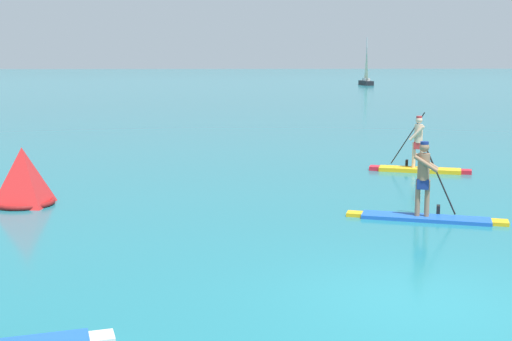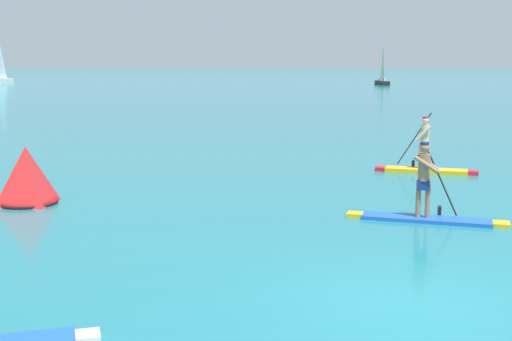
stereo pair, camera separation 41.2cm
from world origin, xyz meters
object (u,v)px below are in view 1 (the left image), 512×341
object	(u,v)px
paddleboarder_far_right	(419,161)
paddleboarder_mid_center	(426,201)
race_marker_buoy	(23,179)
sailboat_right_horizon	(366,78)

from	to	relation	value
paddleboarder_far_right	paddleboarder_mid_center	bearing A→B (deg)	93.52
paddleboarder_far_right	race_marker_buoy	distance (m)	11.86
paddleboarder_mid_center	sailboat_right_horizon	distance (m)	77.49
race_marker_buoy	sailboat_right_horizon	distance (m)	77.86
paddleboarder_mid_center	race_marker_buoy	xyz separation A→B (m)	(-9.28, 2.16, 0.22)
paddleboarder_far_right	sailboat_right_horizon	xyz separation A→B (m)	(14.09, 69.45, 0.60)
paddleboarder_far_right	sailboat_right_horizon	bearing A→B (deg)	-82.25
sailboat_right_horizon	paddleboarder_far_right	bearing A→B (deg)	-14.12
paddleboarder_far_right	sailboat_right_horizon	size ratio (longest dim) A/B	0.49
paddleboarder_far_right	sailboat_right_horizon	world-z (taller)	sailboat_right_horizon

